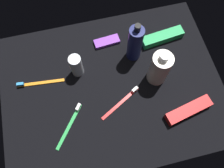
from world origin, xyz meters
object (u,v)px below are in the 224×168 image
Objects in this scene: toothbrush_red at (122,101)px; snack_bar_purple at (107,42)px; toothbrush_orange at (38,83)px; bodywash_bottle at (160,69)px; toothpaste_box_red at (188,110)px; deodorant_stick at (76,66)px; lotion_bottle at (135,43)px; toothpaste_box_green at (162,37)px; toothbrush_green at (71,123)px.

toothbrush_red is 26.40cm from snack_bar_purple.
toothbrush_orange is (-29.78, 14.74, 0.00)cm from toothbrush_red.
bodywash_bottle is 18.28cm from toothpaste_box_red.
snack_bar_purple is at bearing 109.70° from toothpaste_box_red.
bodywash_bottle is at bearing -10.59° from toothbrush_orange.
bodywash_bottle is 26.03cm from snack_bar_purple.
deodorant_stick is at bearing -148.06° from snack_bar_purple.
deodorant_stick is at bearing -174.70° from lotion_bottle.
deodorant_stick is at bearing 4.71° from toothbrush_orange.
deodorant_stick is (-23.03, -2.13, -3.46)cm from lotion_bottle.
toothpaste_box_green is (22.80, 22.53, 0.99)cm from toothbrush_red.
snack_bar_purple is at bearing 137.61° from lotion_bottle.
toothbrush_green reaches higher than snack_bar_purple.
lotion_bottle reaches higher than toothbrush_green.
toothpaste_box_green is (13.63, 4.34, -7.15)cm from lotion_bottle.
toothbrush_green is 0.85× the size of toothpaste_box_green.
deodorant_stick is at bearing 132.88° from toothpaste_box_red.
deodorant_stick is (-29.04, 9.71, -2.53)cm from bodywash_bottle.
toothbrush_green is (-20.26, -3.69, 0.00)cm from toothbrush_red.
toothpaste_box_green is at bearing 64.81° from bodywash_bottle.
toothbrush_red is 0.91× the size of toothbrush_orange.
toothpaste_box_red is 31.87cm from toothpaste_box_green.
lotion_bottle is at bearing 36.63° from toothbrush_green.
bodywash_bottle reaches higher than toothpaste_box_green.
lotion_bottle is 23.38cm from deodorant_stick.
toothpaste_box_green is at bearing 44.66° from toothbrush_red.
bodywash_bottle is at bearing 22.66° from toothbrush_red.
snack_bar_purple is (-15.01, 20.06, -7.07)cm from bodywash_bottle.
toothbrush_green is at bearing -155.06° from toothpaste_box_green.
toothbrush_orange is (-38.95, -3.45, -8.15)cm from lotion_bottle.
toothbrush_red is 33.23cm from toothbrush_orange.
bodywash_bottle reaches higher than deodorant_stick.
toothbrush_orange is 1.73× the size of snack_bar_purple.
deodorant_stick reaches higher than toothbrush_green.
toothpaste_box_green is (7.61, 16.19, -6.22)cm from bodywash_bottle.
toothpaste_box_red is 1.00× the size of toothpaste_box_green.
toothbrush_green is at bearing -169.67° from toothbrush_red.
toothpaste_box_green is (0.56, 31.87, 0.00)cm from toothpaste_box_red.
toothpaste_box_red reaches higher than toothbrush_orange.
lotion_bottle reaches higher than toothbrush_red.
snack_bar_purple is at bearing 36.41° from deodorant_stick.
toothpaste_box_green reaches higher than toothbrush_red.
toothpaste_box_green reaches higher than snack_bar_purple.
bodywash_bottle is 0.96× the size of toothbrush_orange.
toothbrush_red is at bearing 10.33° from toothbrush_green.
toothpaste_box_green is 1.69× the size of snack_bar_purple.
deodorant_stick is 0.71× the size of toothbrush_green.
toothpaste_box_red and toothpaste_box_green have the same top height.
toothbrush_red is at bearing 145.23° from toothpaste_box_red.
lotion_bottle is 39.94cm from toothbrush_orange.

